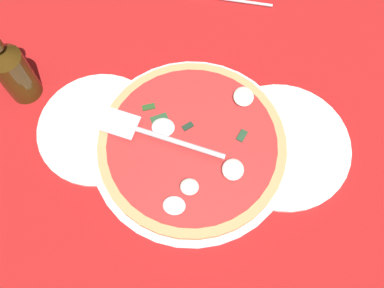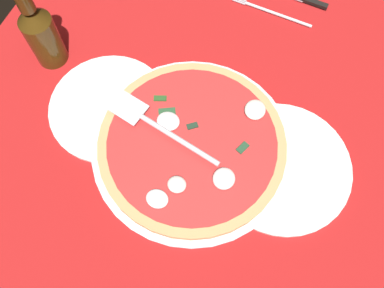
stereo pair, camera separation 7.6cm
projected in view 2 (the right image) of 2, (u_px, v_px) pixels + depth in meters
ground_plane at (199, 144)px, 78.13cm from camera, size 99.14×99.14×0.80cm
checker_pattern at (199, 143)px, 77.72cm from camera, size 99.14×99.14×0.10cm
pizza_pan at (192, 147)px, 76.92cm from camera, size 37.43×37.43×0.84cm
dinner_plate_left at (109, 108)px, 79.98cm from camera, size 23.39×23.39×1.00cm
dinner_plate_right at (281, 167)px, 75.31cm from camera, size 25.67×25.67×1.00cm
pizza at (193, 145)px, 75.67cm from camera, size 34.79×34.79×3.07cm
pizza_server at (157, 126)px, 74.32cm from camera, size 24.54×7.47×1.00cm
place_setting_far at (284, 5)px, 89.95cm from camera, size 19.80×14.17×1.40cm
beer_bottle at (41, 33)px, 77.56cm from camera, size 6.20×6.20×20.72cm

